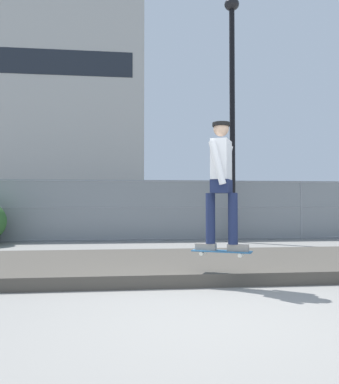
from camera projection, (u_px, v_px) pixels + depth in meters
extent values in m
plane|color=gray|center=(219.00, 320.00, 3.76)|extent=(120.00, 120.00, 0.00)
cube|color=#4C473F|center=(178.00, 264.00, 6.64)|extent=(14.01, 3.02, 0.18)
cube|color=#2D608C|center=(222.00, 251.00, 5.22)|extent=(0.81, 0.53, 0.02)
cylinder|color=silver|center=(242.00, 254.00, 5.22)|extent=(0.06, 0.05, 0.05)
cylinder|color=silver|center=(240.00, 256.00, 5.05)|extent=(0.06, 0.05, 0.05)
cylinder|color=silver|center=(205.00, 252.00, 5.39)|extent=(0.06, 0.05, 0.05)
cylinder|color=silver|center=(201.00, 254.00, 5.22)|extent=(0.06, 0.05, 0.05)
cube|color=#99999E|center=(241.00, 253.00, 5.13)|extent=(0.11, 0.15, 0.01)
cube|color=#99999E|center=(203.00, 251.00, 5.31)|extent=(0.11, 0.15, 0.01)
cube|color=gray|center=(238.00, 248.00, 5.15)|extent=(0.30, 0.21, 0.09)
cube|color=gray|center=(206.00, 247.00, 5.30)|extent=(0.30, 0.21, 0.09)
cylinder|color=#1E284C|center=(233.00, 219.00, 5.18)|extent=(0.13, 0.13, 0.69)
cylinder|color=#1E284C|center=(210.00, 218.00, 5.29)|extent=(0.13, 0.13, 0.69)
cube|color=#1E284C|center=(221.00, 186.00, 5.25)|extent=(0.37, 0.41, 0.18)
cube|color=white|center=(221.00, 160.00, 5.26)|extent=(0.37, 0.44, 0.54)
cylinder|color=white|center=(225.00, 166.00, 5.49)|extent=(0.25, 0.18, 0.58)
cylinder|color=white|center=(217.00, 162.00, 5.03)|extent=(0.25, 0.18, 0.58)
sphere|color=tan|center=(221.00, 129.00, 5.27)|extent=(0.21, 0.21, 0.21)
cylinder|color=black|center=(221.00, 125.00, 5.27)|extent=(0.24, 0.24, 0.05)
cylinder|color=gray|center=(301.00, 210.00, 12.31)|extent=(0.06, 0.06, 1.85)
cylinder|color=gray|center=(156.00, 181.00, 11.82)|extent=(27.81, 0.04, 0.04)
cylinder|color=gray|center=(156.00, 207.00, 11.79)|extent=(27.81, 0.04, 0.04)
cylinder|color=gray|center=(155.00, 239.00, 11.76)|extent=(27.81, 0.04, 0.04)
cube|color=gray|center=(156.00, 210.00, 11.79)|extent=(27.81, 0.01, 1.85)
cylinder|color=black|center=(232.00, 125.00, 11.55)|extent=(0.16, 0.16, 6.95)
ellipsoid|color=black|center=(232.00, 4.00, 11.67)|extent=(0.44, 0.44, 0.36)
cube|color=black|center=(81.00, 216.00, 14.70)|extent=(4.46, 1.96, 0.70)
cube|color=#23282D|center=(76.00, 198.00, 14.71)|extent=(2.26, 1.68, 0.64)
cylinder|color=black|center=(118.00, 224.00, 15.65)|extent=(0.65, 0.26, 0.64)
cylinder|color=black|center=(116.00, 226.00, 13.94)|extent=(0.65, 0.26, 0.64)
cylinder|color=black|center=(49.00, 224.00, 15.44)|extent=(0.65, 0.26, 0.64)
cylinder|color=black|center=(38.00, 227.00, 13.74)|extent=(0.65, 0.26, 0.64)
cube|color=maroon|center=(240.00, 215.00, 15.20)|extent=(4.46, 1.96, 0.70)
cube|color=#23282D|center=(235.00, 198.00, 15.19)|extent=(2.26, 1.68, 0.64)
cylinder|color=black|center=(265.00, 223.00, 16.23)|extent=(0.65, 0.26, 0.64)
cylinder|color=black|center=(283.00, 225.00, 14.54)|extent=(0.65, 0.26, 0.64)
cylinder|color=black|center=(201.00, 224.00, 15.83)|extent=(0.65, 0.26, 0.64)
cylinder|color=black|center=(212.00, 226.00, 14.14)|extent=(0.65, 0.26, 0.64)
cube|color=#B2AFA8|center=(12.00, 107.00, 43.65)|extent=(29.05, 13.57, 24.03)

